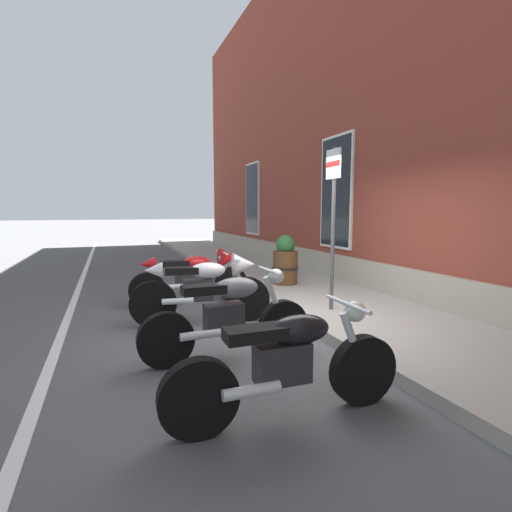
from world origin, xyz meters
TOP-DOWN VIEW (x-y plane):
  - ground_plane at (0.00, 0.00)m, footprint 140.00×140.00m
  - sidewalk at (0.00, 1.15)m, footprint 32.54×2.31m
  - lane_stripe at (0.00, -3.20)m, footprint 32.54×0.12m
  - motorcycle_red_sport at (-2.01, -1.10)m, footprint 0.62×2.18m
  - motorcycle_white_sport at (-0.74, -1.21)m, footprint 0.63×2.08m
  - motorcycle_grey_naked at (0.68, -1.29)m, footprint 0.62×2.02m
  - motorcycle_black_naked at (2.09, -1.22)m, footprint 0.62×2.07m
  - parking_sign at (-0.27, 0.67)m, footprint 0.36×0.07m
  - barrel_planter at (-2.43, 0.91)m, footprint 0.55×0.55m

SIDE VIEW (x-z plane):
  - ground_plane at x=0.00m, z-range 0.00..0.00m
  - lane_stripe at x=0.00m, z-range 0.00..0.01m
  - sidewalk at x=0.00m, z-range 0.00..0.15m
  - motorcycle_black_naked at x=2.09m, z-range 0.00..0.94m
  - motorcycle_grey_naked at x=0.68m, z-range -0.01..1.00m
  - motorcycle_red_sport at x=-2.01m, z-range 0.05..1.04m
  - motorcycle_white_sport at x=-0.74m, z-range 0.04..1.10m
  - barrel_planter at x=-2.43m, z-range 0.09..1.13m
  - parking_sign at x=-0.27m, z-range 0.51..3.00m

